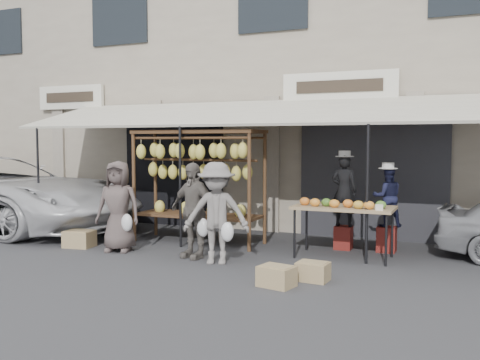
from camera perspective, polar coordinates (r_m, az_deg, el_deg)
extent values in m
plane|color=#2D2D30|center=(8.89, -4.36, -8.98)|extent=(90.00, 90.00, 0.00)
cube|color=#A69B86|center=(14.80, 7.49, 9.88)|extent=(24.00, 6.00, 7.00)
cube|color=#232328|center=(11.30, 13.93, 0.14)|extent=(3.00, 0.10, 2.50)
cube|color=black|center=(12.92, -7.10, 0.73)|extent=(2.60, 0.10, 2.50)
cube|color=silver|center=(11.40, 10.53, 9.79)|extent=(2.40, 0.10, 0.60)
cube|color=silver|center=(14.64, -17.59, 8.41)|extent=(2.00, 0.10, 0.60)
cube|color=beige|center=(10.76, 1.29, 7.26)|extent=(10.00, 2.34, 0.63)
cylinder|color=black|center=(12.29, -20.71, -0.15)|extent=(0.05, 0.05, 2.30)
cylinder|color=black|center=(10.18, -6.38, -0.75)|extent=(0.05, 0.05, 2.30)
cylinder|color=black|center=(8.99, 13.41, -1.50)|extent=(0.05, 0.05, 2.30)
cylinder|color=#4C321B|center=(10.91, -11.25, -0.74)|extent=(0.07, 0.07, 2.20)
cylinder|color=#4C321B|center=(9.72, 0.99, -1.26)|extent=(0.07, 0.07, 2.20)
cylinder|color=#4C321B|center=(11.57, -9.01, -0.44)|extent=(0.07, 0.07, 2.20)
cylinder|color=#4C321B|center=(10.46, 2.66, -0.88)|extent=(0.07, 0.07, 2.20)
cube|color=#4C321B|center=(10.57, -4.48, 5.14)|extent=(2.60, 0.90, 0.07)
cylinder|color=#4C321B|center=(10.26, -5.39, 4.49)|extent=(2.50, 0.05, 0.05)
cylinder|color=#4C321B|center=(10.88, -3.61, 4.48)|extent=(2.50, 0.05, 0.05)
cylinder|color=#4C321B|center=(10.57, -4.46, 2.16)|extent=(2.50, 0.05, 0.05)
cube|color=#4C321B|center=(10.67, -4.43, -3.76)|extent=(2.50, 0.80, 0.05)
ellipsoid|color=#E7E45E|center=(10.83, -10.50, 2.98)|extent=(0.20, 0.18, 0.30)
ellipsoid|color=#E7E45E|center=(10.83, -9.09, 3.21)|extent=(0.20, 0.18, 0.30)
ellipsoid|color=#E7E45E|center=(10.59, -8.52, 3.02)|extent=(0.20, 0.18, 0.30)
ellipsoid|color=#E7E45E|center=(10.60, -7.08, 3.19)|extent=(0.20, 0.18, 0.30)
ellipsoid|color=#E7E45E|center=(10.36, -6.45, 3.11)|extent=(0.20, 0.18, 0.30)
ellipsoid|color=#E7E45E|center=(10.39, -4.98, 2.99)|extent=(0.20, 0.18, 0.30)
ellipsoid|color=#E7E45E|center=(10.15, -4.29, 2.98)|extent=(0.20, 0.18, 0.30)
ellipsoid|color=#E7E45E|center=(10.19, -2.80, 3.18)|extent=(0.20, 0.18, 0.30)
ellipsoid|color=#E7E45E|center=(9.96, -2.04, 3.12)|extent=(0.20, 0.18, 0.30)
ellipsoid|color=#E7E45E|center=(10.00, -0.53, 3.10)|extent=(0.20, 0.18, 0.30)
ellipsoid|color=#E7E45E|center=(9.78, 0.30, 3.17)|extent=(0.20, 0.18, 0.30)
ellipsoid|color=#E7E45E|center=(11.11, -9.26, 1.13)|extent=(0.20, 0.18, 0.30)
ellipsoid|color=#E7E45E|center=(10.99, -8.23, 0.87)|extent=(0.20, 0.18, 0.30)
ellipsoid|color=#E7E45E|center=(10.87, -7.18, 0.85)|extent=(0.20, 0.18, 0.30)
ellipsoid|color=#E7E45E|center=(10.75, -6.11, 0.82)|extent=(0.20, 0.18, 0.30)
ellipsoid|color=#E7E45E|center=(10.64, -5.01, 0.81)|extent=(0.20, 0.18, 0.30)
ellipsoid|color=#E7E45E|center=(10.53, -3.89, 0.91)|extent=(0.20, 0.18, 0.30)
ellipsoid|color=#E7E45E|center=(10.42, -2.75, 0.96)|extent=(0.20, 0.18, 0.30)
ellipsoid|color=#E7E45E|center=(10.32, -1.59, 0.96)|extent=(0.20, 0.18, 0.30)
ellipsoid|color=#E7E45E|center=(10.23, -0.40, 0.68)|extent=(0.20, 0.18, 0.30)
ellipsoid|color=#E7E45E|center=(10.14, 0.81, 0.84)|extent=(0.20, 0.18, 0.30)
cube|color=tan|center=(9.39, 11.02, -2.91)|extent=(1.70, 0.90, 0.05)
cylinder|color=black|center=(9.30, 5.83, -5.73)|extent=(0.04, 0.04, 0.85)
cylinder|color=black|center=(8.97, 15.32, -6.22)|extent=(0.04, 0.04, 0.85)
cylinder|color=black|center=(10.00, 7.11, -5.04)|extent=(0.04, 0.04, 0.85)
cylinder|color=black|center=(9.69, 15.93, -5.46)|extent=(0.04, 0.04, 0.85)
ellipsoid|color=orange|center=(9.40, 6.92, -2.27)|extent=(0.18, 0.14, 0.14)
ellipsoid|color=orange|center=(9.26, 8.01, -2.38)|extent=(0.18, 0.14, 0.14)
ellipsoid|color=#477226|center=(9.29, 9.20, -2.37)|extent=(0.18, 0.14, 0.14)
ellipsoid|color=orange|center=(9.15, 10.03, -2.48)|extent=(0.18, 0.14, 0.14)
ellipsoid|color=orange|center=(9.20, 11.45, -2.47)|extent=(0.18, 0.14, 0.14)
ellipsoid|color=gold|center=(9.04, 12.51, -2.59)|extent=(0.18, 0.14, 0.14)
ellipsoid|color=orange|center=(9.02, 13.61, -2.63)|extent=(0.18, 0.14, 0.14)
ellipsoid|color=#598C33|center=(9.12, 14.78, -2.58)|extent=(0.18, 0.14, 0.14)
imported|color=black|center=(10.11, 11.04, -1.11)|extent=(0.50, 0.34, 1.33)
imported|color=#171934|center=(10.06, 15.45, -1.73)|extent=(0.64, 0.56, 1.09)
imported|color=#544845|center=(10.02, -12.86, -2.75)|extent=(0.92, 0.71, 1.66)
imported|color=#68615A|center=(9.25, -5.05, -3.25)|extent=(1.04, 0.64, 1.65)
imported|color=gray|center=(8.79, -2.53, -3.55)|extent=(1.22, 0.93, 1.68)
cube|color=maroon|center=(10.23, 10.97, -6.05)|extent=(0.33, 0.33, 0.44)
cube|color=maroon|center=(10.16, 15.37, -6.11)|extent=(0.38, 0.38, 0.46)
cube|color=tan|center=(7.56, 3.92, -10.22)|extent=(0.54, 0.45, 0.28)
cube|color=tan|center=(7.91, 7.77, -9.66)|extent=(0.47, 0.37, 0.27)
cube|color=tan|center=(10.69, -16.76, -6.03)|extent=(0.58, 0.47, 0.32)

